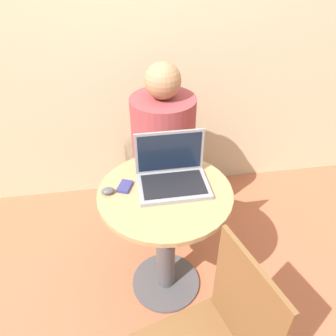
# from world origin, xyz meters

# --- Properties ---
(ground_plane) EXTENTS (12.00, 12.00, 0.00)m
(ground_plane) POSITION_xyz_m (0.00, 0.00, 0.00)
(ground_plane) COLOR #B26042
(back_wall) EXTENTS (7.00, 0.05, 2.60)m
(back_wall) POSITION_xyz_m (0.00, 1.01, 1.30)
(back_wall) COLOR beige
(back_wall) RESTS_ON ground_plane
(round_table) EXTENTS (0.66, 0.66, 0.74)m
(round_table) POSITION_xyz_m (0.00, 0.00, 0.49)
(round_table) COLOR #4C4C51
(round_table) RESTS_ON ground_plane
(laptop) EXTENTS (0.35, 0.24, 0.25)m
(laptop) POSITION_xyz_m (0.04, 0.06, 0.80)
(laptop) COLOR gray
(laptop) RESTS_ON round_table
(cell_phone) EXTENTS (0.09, 0.10, 0.02)m
(cell_phone) POSITION_xyz_m (-0.19, 0.06, 0.75)
(cell_phone) COLOR navy
(cell_phone) RESTS_ON round_table
(computer_mouse) EXTENTS (0.06, 0.05, 0.03)m
(computer_mouse) POSITION_xyz_m (-0.27, 0.03, 0.76)
(computer_mouse) COLOR #4C4C51
(computer_mouse) RESTS_ON round_table
(person_seated) EXTENTS (0.45, 0.64, 1.19)m
(person_seated) POSITION_xyz_m (0.06, 0.62, 0.49)
(person_seated) COLOR brown
(person_seated) RESTS_ON ground_plane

